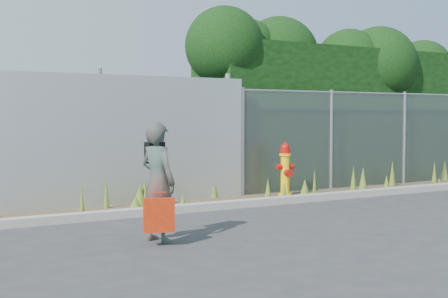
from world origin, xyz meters
name	(u,v)px	position (x,y,z in m)	size (l,w,h in m)	color
ground	(294,225)	(0.00, 0.00, 0.00)	(80.00, 80.00, 0.00)	#323234
curb	(227,205)	(0.00, 1.80, 0.06)	(16.00, 0.22, 0.12)	gray
weed_strip	(184,198)	(-0.45, 2.46, 0.13)	(16.00, 1.32, 0.54)	#493B2A
corrugated_fence	(5,143)	(-3.25, 3.01, 1.10)	(8.50, 0.21, 2.30)	#B0B3B7
chainlink_fence	(369,139)	(4.25, 3.00, 1.03)	(6.50, 0.07, 2.05)	gray
hedge	(343,93)	(4.38, 4.01, 2.04)	(7.84, 2.18, 3.69)	black
fire_hydrant	(285,170)	(1.72, 2.56, 0.50)	(0.34, 0.31, 1.03)	yellow
woman	(158,182)	(-2.10, -0.10, 0.72)	(0.52, 0.34, 1.44)	#106758
red_tote_bag	(159,215)	(-2.23, -0.39, 0.37)	(0.35, 0.13, 0.46)	#B0180A
black_shoulder_bag	(155,150)	(-2.06, 0.09, 1.10)	(0.25, 0.10, 0.19)	black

